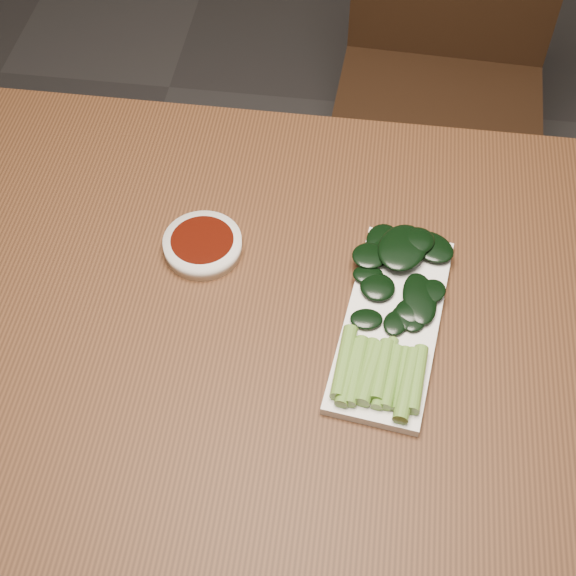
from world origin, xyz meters
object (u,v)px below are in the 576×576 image
Objects in this scene: chair_far at (443,75)px; gai_lan at (391,311)px; table at (289,339)px; serving_plate at (392,323)px; sauce_bowl at (203,245)px.

chair_far is 2.77× the size of gai_lan.
table is 0.16m from serving_plate.
gai_lan is at bearing -17.99° from sauce_bowl.
table is 12.48× the size of sauce_bowl.
chair_far is (0.24, 0.87, -0.19)m from table.
sauce_bowl is at bearing 146.86° from table.
table is at bearing 179.88° from gai_lan.
serving_plate is at bearing -93.46° from chair_far.
serving_plate is (0.14, -0.01, 0.08)m from table.
gai_lan is (-0.10, -0.87, 0.28)m from chair_far.
table is 4.35× the size of gai_lan.
serving_plate is 1.00× the size of gai_lan.
chair_far is 7.94× the size of sauce_bowl.
chair_far is at bearing 83.79° from serving_plate.
sauce_bowl is (-0.14, 0.09, 0.08)m from table.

